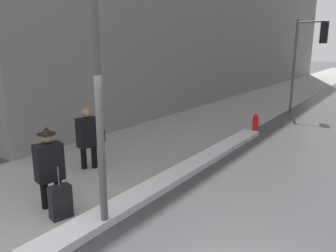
% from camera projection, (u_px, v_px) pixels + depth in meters
% --- Properties ---
extents(ground_plane, '(160.00, 160.00, 0.00)m').
position_uv_depth(ground_plane, '(36.00, 252.00, 4.76)').
color(ground_plane, '#38383A').
extents(sidewalk_slab, '(4.00, 80.00, 0.01)m').
position_uv_depth(sidewalk_slab, '(257.00, 103.00, 17.90)').
color(sidewalk_slab, gray).
rests_on(sidewalk_slab, ground).
extents(snow_bank_curb, '(0.54, 8.55, 0.14)m').
position_uv_depth(snow_bank_curb, '(187.00, 169.00, 7.86)').
color(snow_bank_curb, silver).
rests_on(snow_bank_curb, ground).
extents(lamp_post, '(0.28, 0.28, 4.27)m').
position_uv_depth(lamp_post, '(97.00, 68.00, 4.83)').
color(lamp_post, '#515156').
rests_on(lamp_post, ground).
extents(traffic_light_near, '(1.31, 0.32, 4.15)m').
position_uv_depth(traffic_light_near, '(312.00, 46.00, 14.16)').
color(traffic_light_near, '#515156').
rests_on(traffic_light_near, ground).
extents(pedestrian_in_fedora, '(0.38, 0.53, 1.55)m').
position_uv_depth(pedestrian_in_fedora, '(49.00, 165.00, 5.88)').
color(pedestrian_in_fedora, black).
rests_on(pedestrian_in_fedora, ground).
extents(pedestrian_with_shoulder_bag, '(0.40, 0.72, 1.51)m').
position_uv_depth(pedestrian_with_shoulder_bag, '(88.00, 136.00, 7.89)').
color(pedestrian_with_shoulder_bag, black).
rests_on(pedestrian_with_shoulder_bag, ground).
extents(rolling_suitcase, '(0.30, 0.40, 0.95)m').
position_uv_depth(rolling_suitcase, '(61.00, 202.00, 5.64)').
color(rolling_suitcase, black).
rests_on(rolling_suitcase, ground).
extents(fire_hydrant, '(0.20, 0.20, 0.70)m').
position_uv_depth(fire_hydrant, '(255.00, 124.00, 11.25)').
color(fire_hydrant, red).
rests_on(fire_hydrant, ground).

